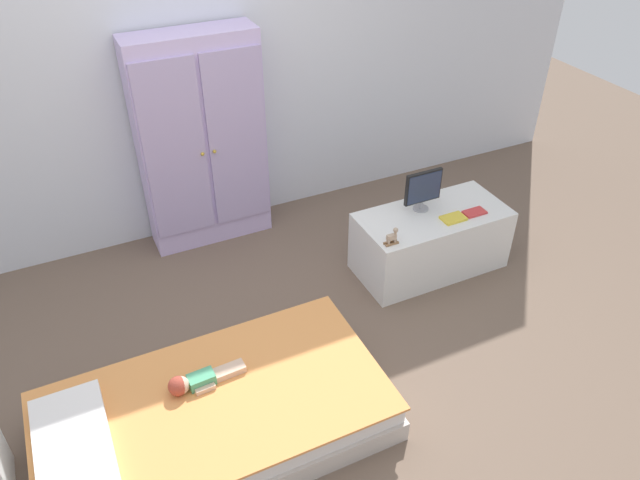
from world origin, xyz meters
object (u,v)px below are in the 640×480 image
(bed, at_px, (216,417))
(wardrobe, at_px, (202,143))
(tv_stand, at_px, (430,241))
(tv_monitor, at_px, (423,189))
(doll, at_px, (193,382))
(book_yellow, at_px, (453,218))
(book_red, at_px, (475,212))
(rocking_horse_toy, at_px, (393,237))

(bed, bearing_deg, wardrobe, 73.48)
(tv_stand, distance_m, tv_monitor, 0.38)
(doll, relative_size, book_yellow, 2.55)
(book_red, bearing_deg, tv_monitor, 146.94)
(tv_stand, bearing_deg, book_yellow, -55.24)
(doll, xyz_separation_m, book_red, (2.00, 0.45, 0.16))
(tv_monitor, distance_m, rocking_horse_toy, 0.45)
(bed, height_order, tv_monitor, tv_monitor)
(wardrobe, height_order, rocking_horse_toy, wardrobe)
(bed, distance_m, book_red, 2.05)
(doll, xyz_separation_m, tv_stand, (1.77, 0.56, -0.06))
(doll, xyz_separation_m, book_yellow, (1.84, 0.45, 0.16))
(tv_stand, relative_size, book_yellow, 6.39)
(rocking_horse_toy, bearing_deg, tv_stand, 21.59)
(book_red, bearing_deg, tv_stand, 156.10)
(doll, distance_m, book_red, 2.06)
(bed, bearing_deg, tv_stand, 21.72)
(wardrobe, height_order, tv_stand, wardrobe)
(rocking_horse_toy, relative_size, book_yellow, 0.70)
(tv_monitor, bearing_deg, rocking_horse_toy, -146.28)
(tv_stand, distance_m, rocking_horse_toy, 0.51)
(doll, height_order, wardrobe, wardrobe)
(wardrobe, distance_m, book_yellow, 1.72)
(book_yellow, bearing_deg, tv_monitor, 122.90)
(wardrobe, bearing_deg, tv_stand, -39.73)
(bed, xyz_separation_m, rocking_horse_toy, (1.29, 0.52, 0.36))
(tv_monitor, xyz_separation_m, book_yellow, (0.12, -0.19, -0.15))
(wardrobe, xyz_separation_m, rocking_horse_toy, (0.79, -1.16, -0.26))
(tv_monitor, bearing_deg, book_red, -33.06)
(bed, relative_size, rocking_horse_toy, 15.46)
(wardrobe, distance_m, tv_stand, 1.65)
(rocking_horse_toy, distance_m, book_yellow, 0.49)
(tv_monitor, height_order, book_yellow, tv_monitor)
(doll, distance_m, tv_stand, 1.85)
(rocking_horse_toy, bearing_deg, doll, -163.82)
(bed, relative_size, tv_monitor, 6.06)
(bed, xyz_separation_m, book_yellow, (1.78, 0.57, 0.32))
(book_red, bearing_deg, rocking_horse_toy, -175.04)
(tv_monitor, relative_size, book_yellow, 1.80)
(wardrobe, distance_m, rocking_horse_toy, 1.43)
(tv_stand, bearing_deg, rocking_horse_toy, -158.41)
(book_yellow, bearing_deg, rocking_horse_toy, -173.36)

